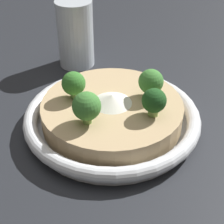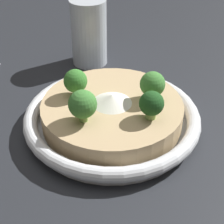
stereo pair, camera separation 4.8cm
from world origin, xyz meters
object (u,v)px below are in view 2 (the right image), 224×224
(broccoli_left, at_px, (83,105))
(drinking_glass, at_px, (89,32))
(broccoli_front_left, at_px, (152,104))
(risotto_bowl, at_px, (112,115))
(broccoli_back_left, at_px, (75,81))
(broccoli_front, at_px, (152,85))

(broccoli_left, bearing_deg, drinking_glass, 28.77)
(broccoli_front_left, bearing_deg, broccoli_left, 121.54)
(risotto_bowl, relative_size, broccoli_back_left, 6.24)
(broccoli_back_left, bearing_deg, risotto_bowl, -83.47)
(broccoli_left, bearing_deg, broccoli_front, -34.22)
(risotto_bowl, height_order, drinking_glass, drinking_glass)
(broccoli_left, distance_m, broccoli_front, 0.10)
(risotto_bowl, xyz_separation_m, broccoli_left, (-0.05, 0.01, 0.05))
(broccoli_left, relative_size, broccoli_back_left, 1.10)
(broccoli_front, bearing_deg, broccoli_front_left, -159.32)
(broccoli_left, xyz_separation_m, broccoli_back_left, (0.05, 0.04, -0.00))
(broccoli_front, distance_m, drinking_glass, 0.21)
(risotto_bowl, bearing_deg, broccoli_front_left, -96.86)
(risotto_bowl, distance_m, broccoli_front_left, 0.07)
(broccoli_back_left, relative_size, drinking_glass, 0.34)
(broccoli_left, height_order, drinking_glass, drinking_glass)
(drinking_glass, bearing_deg, risotto_bowl, -140.50)
(broccoli_front_left, height_order, drinking_glass, drinking_glass)
(drinking_glass, bearing_deg, broccoli_front, -125.18)
(risotto_bowl, distance_m, drinking_glass, 0.21)
(broccoli_front, bearing_deg, drinking_glass, 54.82)
(broccoli_back_left, bearing_deg, broccoli_front_left, -90.53)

